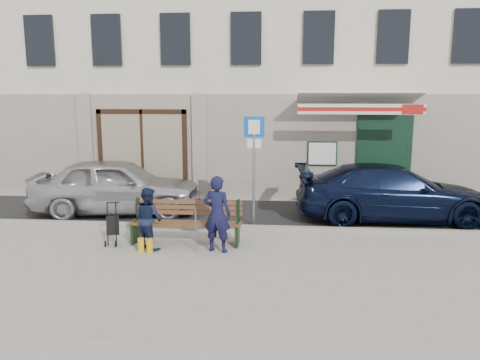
# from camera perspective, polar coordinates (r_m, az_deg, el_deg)

# --- Properties ---
(ground) EXTENTS (80.00, 80.00, 0.00)m
(ground) POSITION_cam_1_polar(r_m,az_deg,el_deg) (9.78, -1.50, -8.61)
(ground) COLOR #9E9991
(ground) RESTS_ON ground
(asphalt_lane) EXTENTS (60.00, 3.20, 0.01)m
(asphalt_lane) POSITION_cam_1_polar(r_m,az_deg,el_deg) (12.74, 0.08, -4.09)
(asphalt_lane) COLOR #282828
(asphalt_lane) RESTS_ON ground
(curb) EXTENTS (60.00, 0.18, 0.12)m
(curb) POSITION_cam_1_polar(r_m,az_deg,el_deg) (11.18, -0.63, -5.84)
(curb) COLOR #9E9384
(curb) RESTS_ON ground
(building) EXTENTS (20.00, 8.27, 10.00)m
(building) POSITION_cam_1_polar(r_m,az_deg,el_deg) (17.77, 1.65, 16.12)
(building) COLOR beige
(building) RESTS_ON ground
(car_silver) EXTENTS (4.66, 2.33, 1.53)m
(car_silver) POSITION_cam_1_polar(r_m,az_deg,el_deg) (13.01, -14.76, -0.70)
(car_silver) COLOR #B4B3B8
(car_silver) RESTS_ON ground
(car_navy) EXTENTS (5.00, 2.21, 1.43)m
(car_navy) POSITION_cam_1_polar(r_m,az_deg,el_deg) (12.59, 18.07, -1.46)
(car_navy) COLOR black
(car_navy) RESTS_ON ground
(parking_sign) EXTENTS (0.50, 0.09, 2.67)m
(parking_sign) POSITION_cam_1_polar(r_m,az_deg,el_deg) (11.24, 1.72, 3.25)
(parking_sign) COLOR gray
(parking_sign) RESTS_ON ground
(bench) EXTENTS (2.40, 1.17, 0.98)m
(bench) POSITION_cam_1_polar(r_m,az_deg,el_deg) (10.20, -6.88, -5.19)
(bench) COLOR brown
(bench) RESTS_ON ground
(man) EXTENTS (0.65, 0.50, 1.58)m
(man) POSITION_cam_1_polar(r_m,az_deg,el_deg) (9.53, -2.80, -4.16)
(man) COLOR #121333
(man) RESTS_ON ground
(woman) EXTENTS (0.80, 0.78, 1.30)m
(woman) POSITION_cam_1_polar(r_m,az_deg,el_deg) (9.92, -11.10, -4.59)
(woman) COLOR #131B36
(woman) RESTS_ON ground
(stroller) EXTENTS (0.32, 0.41, 0.91)m
(stroller) POSITION_cam_1_polar(r_m,az_deg,el_deg) (10.43, -15.27, -5.47)
(stroller) COLOR black
(stroller) RESTS_ON ground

